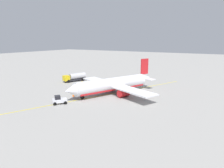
{
  "coord_description": "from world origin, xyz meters",
  "views": [
    {
      "loc": [
        53.12,
        32.06,
        16.41
      ],
      "look_at": [
        0.0,
        0.0,
        3.0
      ],
      "focal_mm": 33.65,
      "sensor_mm": 36.0,
      "label": 1
    }
  ],
  "objects_px": {
    "pushback_tug": "(59,100)",
    "safety_cone_nose": "(73,95)",
    "refueling_worker": "(82,83)",
    "fuel_tanker": "(75,77)",
    "airplane": "(113,85)"
  },
  "relations": [
    {
      "from": "refueling_worker",
      "to": "pushback_tug",
      "type": "bearing_deg",
      "value": 23.64
    },
    {
      "from": "pushback_tug",
      "to": "airplane",
      "type": "bearing_deg",
      "value": 158.13
    },
    {
      "from": "airplane",
      "to": "pushback_tug",
      "type": "height_order",
      "value": "airplane"
    },
    {
      "from": "pushback_tug",
      "to": "safety_cone_nose",
      "type": "distance_m",
      "value": 7.59
    },
    {
      "from": "airplane",
      "to": "safety_cone_nose",
      "type": "distance_m",
      "value": 12.35
    },
    {
      "from": "refueling_worker",
      "to": "safety_cone_nose",
      "type": "height_order",
      "value": "refueling_worker"
    },
    {
      "from": "airplane",
      "to": "fuel_tanker",
      "type": "xyz_separation_m",
      "value": [
        -8.42,
        -22.49,
        -1.05
      ]
    },
    {
      "from": "airplane",
      "to": "refueling_worker",
      "type": "bearing_deg",
      "value": -103.69
    },
    {
      "from": "refueling_worker",
      "to": "fuel_tanker",
      "type": "bearing_deg",
      "value": -123.0
    },
    {
      "from": "fuel_tanker",
      "to": "safety_cone_nose",
      "type": "distance_m",
      "value": 22.44
    },
    {
      "from": "fuel_tanker",
      "to": "refueling_worker",
      "type": "distance_m",
      "value": 8.69
    },
    {
      "from": "fuel_tanker",
      "to": "pushback_tug",
      "type": "height_order",
      "value": "fuel_tanker"
    },
    {
      "from": "pushback_tug",
      "to": "safety_cone_nose",
      "type": "xyz_separation_m",
      "value": [
        -7.35,
        -1.74,
        -0.65
      ]
    },
    {
      "from": "airplane",
      "to": "refueling_worker",
      "type": "height_order",
      "value": "airplane"
    },
    {
      "from": "refueling_worker",
      "to": "safety_cone_nose",
      "type": "distance_m",
      "value": 14.4
    }
  ]
}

